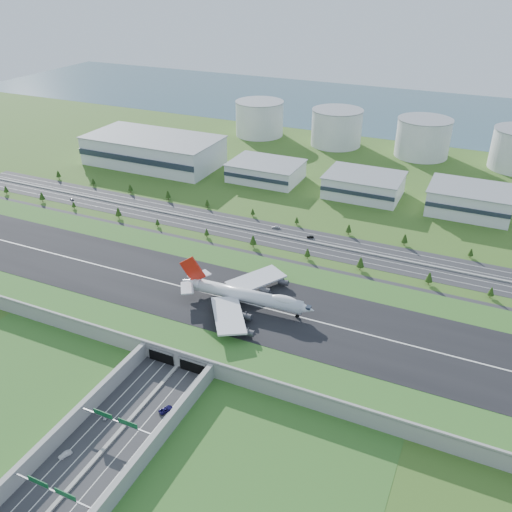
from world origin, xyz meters
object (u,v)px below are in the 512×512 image
at_px(car_1, 65,455).
at_px(car_7, 275,227).
at_px(boeing_747, 246,295).
at_px(car_2, 166,409).
at_px(car_4, 72,199).
at_px(car_0, 106,416).
at_px(car_5, 310,237).
at_px(fuel_tank_a, 259,119).

relative_size(car_1, car_7, 0.91).
xyz_separation_m(boeing_747, car_2, (-1.85, -74.55, -13.58)).
bearing_deg(car_4, car_0, -116.12).
bearing_deg(car_5, car_2, -17.27).
xyz_separation_m(car_1, car_2, (22.05, 35.95, 0.01)).
height_order(car_1, car_4, car_1).
bearing_deg(car_5, car_4, -102.07).
height_order(car_1, car_5, car_1).
bearing_deg(fuel_tank_a, car_1, -75.59).
distance_m(fuel_tank_a, car_2, 408.25).
bearing_deg(car_7, car_4, -101.86).
xyz_separation_m(car_0, car_7, (-5.43, 195.18, 0.15)).
height_order(fuel_tank_a, car_5, fuel_tank_a).
bearing_deg(car_4, car_2, -110.55).
distance_m(car_4, car_5, 193.31).
bearing_deg(boeing_747, car_0, -106.66).
xyz_separation_m(fuel_tank_a, car_0, (109.97, -400.00, -16.71)).
height_order(car_0, car_5, car_5).
bearing_deg(car_5, fuel_tank_a, -164.52).
relative_size(boeing_747, car_2, 12.22).
xyz_separation_m(car_0, car_5, (22.16, 190.69, 0.10)).
xyz_separation_m(fuel_tank_a, car_5, (132.13, -209.31, -16.61)).
relative_size(fuel_tank_a, car_5, 10.67).
height_order(boeing_747, car_5, boeing_747).
xyz_separation_m(fuel_tank_a, car_7, (104.54, -204.82, -16.56)).
distance_m(car_1, car_5, 214.38).
relative_size(fuel_tank_a, car_4, 11.63).
relative_size(fuel_tank_a, car_1, 9.71).
distance_m(boeing_747, car_7, 111.49).
bearing_deg(car_7, boeing_747, -4.28).
bearing_deg(car_2, car_7, -56.98).
height_order(boeing_747, car_4, boeing_747).
xyz_separation_m(car_0, car_1, (-1.40, -22.39, 0.18)).
bearing_deg(boeing_747, car_7, 102.28).
height_order(car_4, car_5, car_5).
bearing_deg(fuel_tank_a, boeing_747, -66.99).
height_order(car_0, car_7, car_7).
bearing_deg(car_1, car_5, 105.76).
xyz_separation_m(fuel_tank_a, boeing_747, (132.47, -311.89, -2.94)).
xyz_separation_m(boeing_747, car_4, (-193.00, 86.70, -13.70)).
xyz_separation_m(car_0, car_2, (20.65, 13.56, 0.18)).
bearing_deg(car_0, car_1, -115.78).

